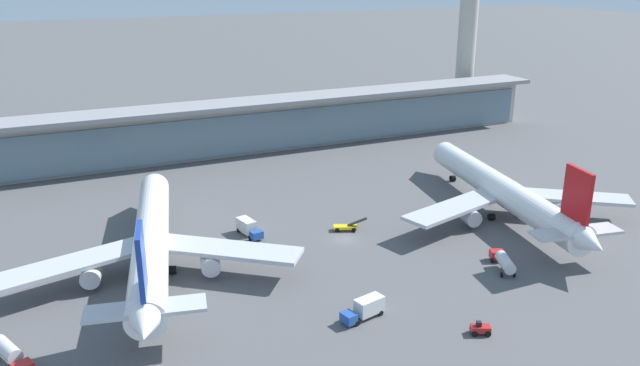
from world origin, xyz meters
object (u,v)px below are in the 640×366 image
(service_truck_at_far_stand_blue, at_px, (248,227))
(control_tower, at_px, (470,2))
(service_truck_under_wing_red, at_px, (480,329))
(airliner_centre_stand, at_px, (503,191))
(service_truck_near_nose_yellow, at_px, (346,227))
(airliner_left_stand, at_px, (151,242))
(service_truck_on_taxiway_blue, at_px, (365,308))
(service_truck_by_tail_red, at_px, (11,354))
(service_truck_mid_apron_red, at_px, (503,261))

(service_truck_at_far_stand_blue, distance_m, control_tower, 131.77)
(service_truck_under_wing_red, xyz_separation_m, control_tower, (85.54, 119.17, 38.69))
(airliner_centre_stand, xyz_separation_m, service_truck_under_wing_red, (-33.77, -35.68, -4.78))
(control_tower, bearing_deg, service_truck_near_nose_yellow, -138.25)
(service_truck_under_wing_red, bearing_deg, airliner_left_stand, 134.26)
(service_truck_on_taxiway_blue, relative_size, control_tower, 0.11)
(airliner_centre_stand, height_order, service_truck_by_tail_red, airliner_centre_stand)
(service_truck_under_wing_red, distance_m, control_tower, 151.71)
(service_truck_under_wing_red, height_order, service_truck_on_taxiway_blue, service_truck_on_taxiway_blue)
(service_truck_mid_apron_red, relative_size, service_truck_by_tail_red, 1.00)
(service_truck_on_taxiway_blue, xyz_separation_m, service_truck_at_far_stand_blue, (-6.03, 37.63, 0.00))
(service_truck_by_tail_red, distance_m, service_truck_at_far_stand_blue, 51.58)
(airliner_centre_stand, relative_size, service_truck_mid_apron_red, 7.62)
(airliner_left_stand, height_order, service_truck_near_nose_yellow, airliner_left_stand)
(service_truck_under_wing_red, bearing_deg, service_truck_on_taxiway_blue, 139.87)
(airliner_centre_stand, bearing_deg, airliner_left_stand, 176.19)
(service_truck_mid_apron_red, relative_size, control_tower, 0.12)
(service_truck_near_nose_yellow, distance_m, service_truck_at_far_stand_blue, 19.86)
(service_truck_under_wing_red, distance_m, service_truck_by_tail_red, 65.59)
(service_truck_on_taxiway_blue, distance_m, service_truck_at_far_stand_blue, 38.11)
(service_truck_by_tail_red, xyz_separation_m, control_tower, (147.86, 98.72, 37.86))
(airliner_centre_stand, xyz_separation_m, service_truck_at_far_stand_blue, (-52.94, 13.02, -3.96))
(airliner_centre_stand, xyz_separation_m, service_truck_mid_apron_red, (-16.82, -20.49, -3.94))
(airliner_left_stand, distance_m, service_truck_near_nose_yellow, 39.57)
(service_truck_by_tail_red, bearing_deg, service_truck_near_nose_yellow, 19.61)
(service_truck_by_tail_red, bearing_deg, control_tower, 33.73)
(service_truck_near_nose_yellow, bearing_deg, service_truck_mid_apron_red, -57.75)
(service_truck_near_nose_yellow, relative_size, service_truck_mid_apron_red, 0.77)
(service_truck_mid_apron_red, relative_size, service_truck_on_taxiway_blue, 1.15)
(service_truck_by_tail_red, bearing_deg, service_truck_mid_apron_red, -3.79)
(airliner_left_stand, distance_m, service_truck_by_tail_red, 30.65)
(service_truck_under_wing_red, height_order, service_truck_by_tail_red, service_truck_by_tail_red)
(service_truck_near_nose_yellow, bearing_deg, service_truck_at_far_stand_blue, 161.93)
(service_truck_mid_apron_red, bearing_deg, service_truck_on_taxiway_blue, -172.19)
(service_truck_mid_apron_red, xyz_separation_m, service_truck_on_taxiway_blue, (-30.08, -4.13, -0.02))
(airliner_centre_stand, distance_m, service_truck_mid_apron_red, 26.80)
(service_truck_at_far_stand_blue, bearing_deg, control_tower, 33.94)
(airliner_left_stand, relative_size, service_truck_on_taxiway_blue, 8.76)
(service_truck_by_tail_red, bearing_deg, service_truck_on_taxiway_blue, -10.80)
(airliner_left_stand, xyz_separation_m, service_truck_by_tail_red, (-22.79, -20.12, -3.94))
(service_truck_under_wing_red, relative_size, control_tower, 0.05)
(service_truck_mid_apron_red, bearing_deg, airliner_centre_stand, 50.62)
(service_truck_on_taxiway_blue, distance_m, control_tower, 151.18)
(service_truck_near_nose_yellow, height_order, service_truck_mid_apron_red, service_truck_mid_apron_red)
(service_truck_at_far_stand_blue, height_order, control_tower, control_tower)
(service_truck_at_far_stand_blue, bearing_deg, airliner_left_stand, -158.22)
(service_truck_by_tail_red, bearing_deg, service_truck_under_wing_red, -18.17)
(airliner_left_stand, bearing_deg, service_truck_by_tail_red, -138.57)
(service_truck_on_taxiway_blue, xyz_separation_m, control_tower, (98.68, 108.10, 37.87))
(airliner_centre_stand, distance_m, service_truck_near_nose_yellow, 35.10)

